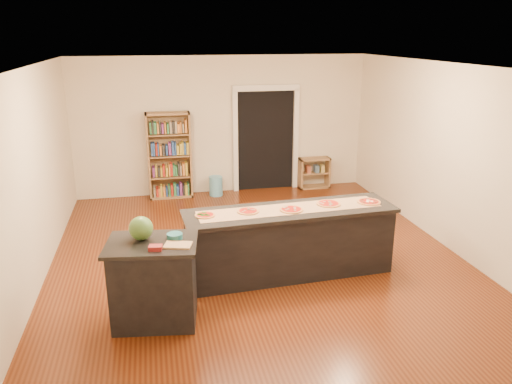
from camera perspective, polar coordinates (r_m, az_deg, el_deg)
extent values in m
cube|color=beige|center=(6.98, 0.34, 2.64)|extent=(6.00, 7.00, 2.80)
cube|color=#5A280F|center=(7.47, 0.32, -7.76)|extent=(6.00, 7.00, 0.01)
cube|color=white|center=(6.75, 0.36, 14.16)|extent=(6.00, 7.00, 0.01)
cube|color=black|center=(10.56, 1.08, 5.90)|extent=(1.20, 0.02, 2.10)
cube|color=silver|center=(10.39, -2.37, 5.69)|extent=(0.10, 0.08, 2.10)
cube|color=silver|center=(10.68, 4.55, 5.98)|extent=(0.10, 0.08, 2.10)
cube|color=silver|center=(10.35, 1.17, 11.82)|extent=(1.40, 0.08, 0.12)
cube|color=black|center=(6.92, 3.85, -5.90)|extent=(2.81, 0.70, 0.90)
cube|color=black|center=(6.74, 3.94, -2.19)|extent=(2.89, 0.78, 0.05)
cube|color=black|center=(5.92, -11.55, -10.26)|extent=(0.92, 0.65, 0.95)
cube|color=black|center=(5.71, -11.85, -5.84)|extent=(1.01, 0.74, 0.04)
cube|color=#957148|center=(10.16, -9.86, 4.11)|extent=(0.87, 0.31, 1.74)
cube|color=#957148|center=(10.85, 6.66, 2.19)|extent=(0.66, 0.28, 0.66)
cylinder|color=#5CA8CE|center=(10.32, -4.60, 0.69)|extent=(0.28, 0.28, 0.40)
cube|color=#A67E55|center=(6.75, 3.89, -1.93)|extent=(2.53, 0.59, 0.00)
sphere|color=#144214|center=(5.75, -13.02, -4.06)|extent=(0.27, 0.27, 0.27)
cube|color=tan|center=(5.55, -8.91, -6.01)|extent=(0.34, 0.27, 0.02)
cube|color=maroon|center=(5.49, -11.42, -6.27)|extent=(0.16, 0.12, 0.05)
cylinder|color=#195966|center=(5.72, -9.28, -5.02)|extent=(0.18, 0.18, 0.07)
cylinder|color=#B47A45|center=(6.50, -5.85, -2.66)|extent=(0.27, 0.27, 0.02)
cylinder|color=#A5190C|center=(6.50, -5.85, -2.58)|extent=(0.22, 0.22, 0.00)
cylinder|color=#B47A45|center=(6.61, -0.92, -2.21)|extent=(0.29, 0.29, 0.02)
cylinder|color=#A5190C|center=(6.61, -0.92, -2.13)|extent=(0.23, 0.23, 0.00)
cylinder|color=#B47A45|center=(6.69, 4.06, -2.02)|extent=(0.33, 0.33, 0.02)
cylinder|color=#A5190C|center=(6.68, 4.07, -1.94)|extent=(0.27, 0.27, 0.00)
cylinder|color=#B47A45|center=(6.97, 8.29, -1.33)|extent=(0.32, 0.32, 0.02)
cylinder|color=#A5190C|center=(6.97, 8.29, -1.26)|extent=(0.27, 0.27, 0.00)
cylinder|color=#B47A45|center=(7.15, 12.77, -1.10)|extent=(0.32, 0.32, 0.02)
cylinder|color=#A5190C|center=(7.15, 12.78, -1.03)|extent=(0.27, 0.27, 0.00)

